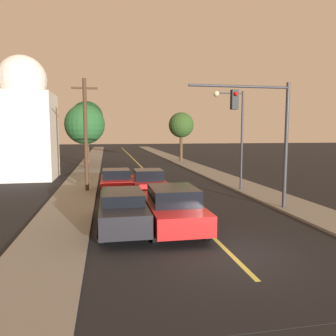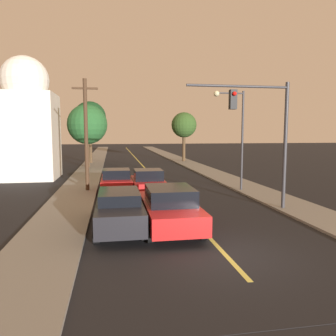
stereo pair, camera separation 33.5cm
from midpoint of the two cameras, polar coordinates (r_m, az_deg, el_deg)
name	(u,v)px [view 2 (the right image)]	position (r m, az deg, el deg)	size (l,w,h in m)	color
ground_plane	(224,254)	(10.85, 10.68, -14.51)	(200.00, 200.00, 0.00)	black
road_surface	(137,160)	(45.80, -5.16, 1.42)	(8.90, 80.00, 0.01)	black
sidewalk_left	(96,160)	(45.70, -12.31, 1.36)	(2.50, 80.00, 0.12)	gray
sidewalk_right	(177,159)	(46.59, 1.84, 1.59)	(2.50, 80.00, 0.12)	gray
car_near_lane_front	(169,207)	(13.03, 0.97, -6.87)	(2.11, 5.06, 1.71)	red
car_near_lane_second	(148,181)	(20.50, -3.00, -2.32)	(2.05, 4.02, 1.53)	red
car_outer_lane_front	(119,208)	(13.12, -7.77, -6.98)	(1.87, 5.16, 1.57)	black
car_outer_lane_second	(116,181)	(21.18, -8.53, -2.18)	(2.03, 3.98, 1.50)	red
traffic_signal_mast	(263,123)	(16.38, 16.85, 7.50)	(5.02, 0.42, 6.08)	#333338
streetlamp_right	(235,126)	(21.39, 12.02, 7.23)	(2.01, 0.36, 6.30)	#333338
utility_pole_left	(86,133)	(21.46, -13.65, 5.99)	(1.60, 0.24, 7.05)	#422D1E
tree_left_near	(87,124)	(35.56, -13.62, 7.38)	(4.16, 4.16, 6.62)	#4C3823
tree_left_far	(90,118)	(40.97, -13.23, 8.53)	(3.84, 3.84, 7.43)	#4C3823
tree_right_near	(184,125)	(42.23, 3.03, 7.44)	(3.22, 3.22, 6.26)	#4C3823
domed_building_left	(27,122)	(29.26, -23.09, 7.44)	(4.65, 4.65, 9.92)	silver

